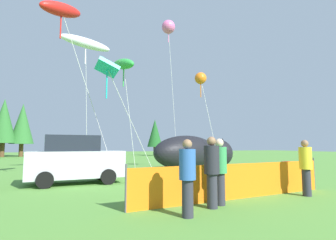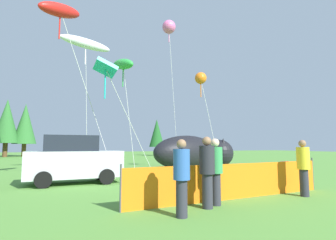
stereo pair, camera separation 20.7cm
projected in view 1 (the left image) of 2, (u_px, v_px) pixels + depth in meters
name	position (u px, v px, depth m)	size (l,w,h in m)	color
ground_plane	(191.00, 184.00, 10.90)	(120.00, 120.00, 0.00)	#548C38
parked_car	(75.00, 160.00, 11.06)	(3.95, 2.08, 2.02)	#B7BCC1
folding_chair	(289.00, 171.00, 10.46)	(0.63, 0.63, 0.96)	maroon
inflatable_cat	(194.00, 154.00, 18.03)	(7.22, 4.19, 2.26)	black
safety_fence	(240.00, 181.00, 7.95)	(7.21, 0.83, 1.15)	orange
spectator_in_white_shirt	(212.00, 169.00, 6.77)	(0.40, 0.40, 1.83)	#2D2D38
spectator_in_grey_shirt	(220.00, 168.00, 7.12)	(0.39, 0.39, 1.79)	#2D2D38
spectator_in_blue_shirt	(187.00, 174.00, 5.92)	(0.38, 0.38, 1.74)	#2D2D38
spectator_in_red_shirt	(306.00, 165.00, 8.38)	(0.39, 0.39, 1.78)	#2D2D38
kite_teal_diamond	(108.00, 70.00, 10.90)	(3.15, 1.80, 5.16)	silver
kite_red_lizard	(62.00, 10.00, 11.46)	(3.76, 2.01, 8.12)	silver
kite_pink_octopus	(168.00, 27.00, 21.44)	(1.11, 1.10, 11.83)	silver
kite_white_ghost	(86.00, 43.00, 15.87)	(3.14, 1.50, 8.27)	silver
kite_green_fish	(124.00, 64.00, 14.77)	(1.32, 2.18, 6.74)	silver
kite_orange_flower	(201.00, 79.00, 17.69)	(1.30, 1.26, 6.53)	silver
horizon_tree_east	(22.00, 124.00, 38.16)	(3.23, 3.23, 7.72)	brown
horizon_tree_west	(4.00, 121.00, 36.56)	(3.41, 3.41, 8.15)	brown
horizon_tree_northeast	(155.00, 133.00, 41.87)	(2.43, 2.43, 5.79)	brown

